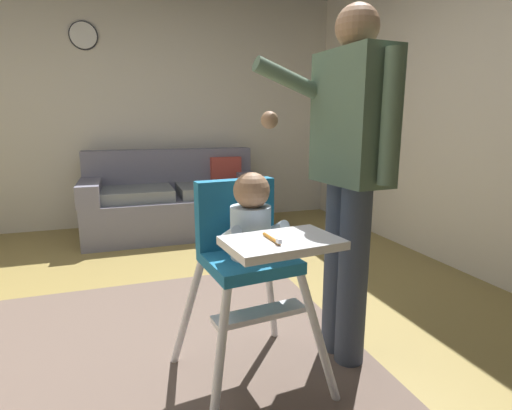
% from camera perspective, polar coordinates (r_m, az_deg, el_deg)
% --- Properties ---
extents(ground, '(6.11, 6.84, 0.10)m').
position_cam_1_polar(ground, '(2.36, -11.20, -19.06)').
color(ground, olive).
extents(wall_far, '(5.31, 0.06, 2.59)m').
position_cam_1_polar(wall_far, '(4.67, -16.37, 13.21)').
color(wall_far, beige).
rests_on(wall_far, ground).
extents(wall_right, '(0.06, 5.84, 2.59)m').
position_cam_1_polar(wall_right, '(3.41, 29.41, 12.82)').
color(wall_right, beige).
rests_on(wall_right, ground).
extents(area_rug, '(2.15, 2.61, 0.01)m').
position_cam_1_polar(area_rug, '(1.90, -14.81, -25.80)').
color(area_rug, brown).
rests_on(area_rug, ground).
extents(couch, '(1.81, 0.86, 0.86)m').
position_cam_1_polar(couch, '(4.25, -11.59, 0.55)').
color(couch, slate).
rests_on(couch, ground).
extents(high_chair, '(0.67, 0.77, 0.96)m').
position_cam_1_polar(high_chair, '(1.68, -1.00, -5.26)').
color(high_chair, white).
rests_on(high_chair, ground).
extents(adult_standing, '(0.54, 0.50, 1.65)m').
position_cam_1_polar(adult_standing, '(1.86, 13.30, 4.80)').
color(adult_standing, '#394253').
rests_on(adult_standing, ground).
extents(wall_clock, '(0.28, 0.04, 0.28)m').
position_cam_1_polar(wall_clock, '(4.71, -23.65, 21.49)').
color(wall_clock, white).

